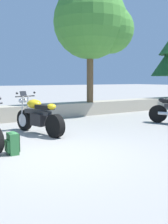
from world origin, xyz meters
TOP-DOWN VIEW (x-y plane):
  - ground_plane at (0.00, 0.00)m, footprint 120.00×120.00m
  - motorcycle_yellow_centre at (0.59, 2.15)m, footprint 0.83×2.04m
  - rider_backpack at (-0.67, 0.50)m, footprint 0.27×0.31m
  - leafy_tree_mid_right at (4.17, 4.53)m, footprint 3.21×3.06m

SIDE VIEW (x-z plane):
  - ground_plane at x=0.00m, z-range 0.00..0.00m
  - rider_backpack at x=-0.67m, z-range 0.01..0.48m
  - motorcycle_yellow_centre at x=0.59m, z-range -0.10..1.07m
  - leafy_tree_mid_right at x=4.17m, z-range 1.38..6.26m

